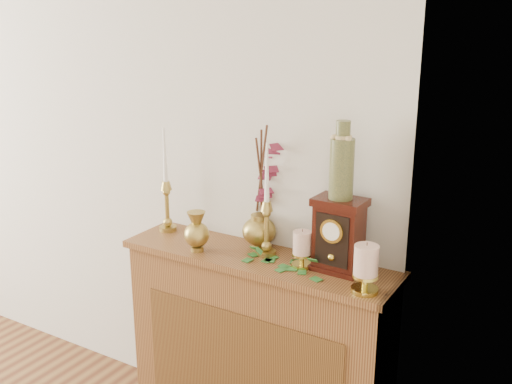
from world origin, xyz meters
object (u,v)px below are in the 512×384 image
Objects in this scene: candlestick_left at (167,198)px; ginger_jar at (267,191)px; ceramic_vase at (342,164)px; candlestick_center at (267,219)px; mantel_clock at (339,236)px; bud_vase at (197,232)px.

candlestick_left is 0.89× the size of ginger_jar.
candlestick_center is at bearing -177.60° from ceramic_vase.
ginger_jar is 0.44m from ceramic_vase.
candlestick_left is at bearing -170.41° from ginger_jar.
ceramic_vase is (0.33, 0.01, 0.28)m from candlestick_center.
ceramic_vase reaches higher than ginger_jar.
mantel_clock is at bearing -92.51° from ceramic_vase.
candlestick_center is at bearing -60.19° from ginger_jar.
candlestick_left reaches higher than candlestick_center.
candlestick_center is 0.32m from bud_vase.
candlestick_left is 0.93m from ceramic_vase.
bud_vase is at bearing -135.12° from ginger_jar.
ginger_jar is (-0.06, 0.11, 0.09)m from candlestick_center.
candlestick_center is 0.33m from mantel_clock.
candlestick_left is at bearing 177.67° from candlestick_center.
ginger_jar is 0.41m from mantel_clock.
bud_vase is 0.35m from ginger_jar.
bud_vase is at bearing -157.92° from candlestick_center.
ginger_jar is 1.82× the size of ceramic_vase.
ceramic_vase is at bearing -0.59° from candlestick_left.
ginger_jar reaches higher than bud_vase.
mantel_clock is at bearing 11.70° from bud_vase.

